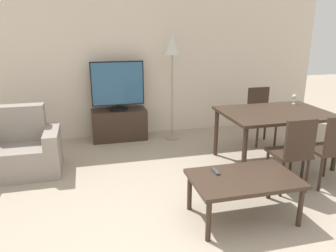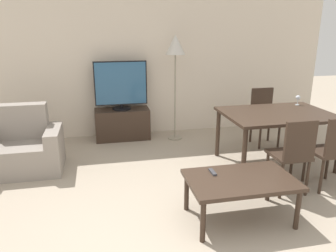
{
  "view_description": "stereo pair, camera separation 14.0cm",
  "coord_description": "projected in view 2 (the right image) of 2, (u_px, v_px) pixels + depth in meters",
  "views": [
    {
      "loc": [
        -0.66,
        -2.08,
        1.87
      ],
      "look_at": [
        0.31,
        1.76,
        0.65
      ],
      "focal_mm": 35.0,
      "sensor_mm": 36.0,
      "label": 1
    },
    {
      "loc": [
        -0.53,
        -2.12,
        1.87
      ],
      "look_at": [
        0.31,
        1.76,
        0.65
      ],
      "focal_mm": 35.0,
      "sensor_mm": 36.0,
      "label": 2
    }
  ],
  "objects": [
    {
      "name": "remote_primary",
      "position": [
        213.0,
        172.0,
        3.29
      ],
      "size": [
        0.04,
        0.15,
        0.02
      ],
      "color": "#38383D",
      "rests_on": "coffee_table"
    },
    {
      "name": "tv_stand",
      "position": [
        122.0,
        124.0,
        5.59
      ],
      "size": [
        0.91,
        0.41,
        0.52
      ],
      "color": "#38281E",
      "rests_on": "ground_plane"
    },
    {
      "name": "wall_back",
      "position": [
        128.0,
        57.0,
        5.55
      ],
      "size": [
        7.18,
        0.06,
        2.7
      ],
      "color": "beige",
      "rests_on": "ground_plane"
    },
    {
      "name": "armchair",
      "position": [
        23.0,
        149.0,
        4.35
      ],
      "size": [
        1.01,
        0.69,
        0.87
      ],
      "color": "gray",
      "rests_on": "ground_plane"
    },
    {
      "name": "dining_chair_near",
      "position": [
        293.0,
        152.0,
        3.67
      ],
      "size": [
        0.4,
        0.4,
        0.9
      ],
      "color": "#38281E",
      "rests_on": "ground_plane"
    },
    {
      "name": "floor_lamp",
      "position": [
        175.0,
        50.0,
        5.22
      ],
      "size": [
        0.32,
        0.32,
        1.74
      ],
      "color": "gray",
      "rests_on": "ground_plane"
    },
    {
      "name": "wine_glass_left",
      "position": [
        298.0,
        98.0,
        4.81
      ],
      "size": [
        0.07,
        0.07,
        0.15
      ],
      "color": "silver",
      "rests_on": "dining_table"
    },
    {
      "name": "dining_chair_near_right",
      "position": [
        333.0,
        149.0,
        3.77
      ],
      "size": [
        0.4,
        0.4,
        0.9
      ],
      "color": "#38281E",
      "rests_on": "ground_plane"
    },
    {
      "name": "coffee_table",
      "position": [
        241.0,
        183.0,
        3.2
      ],
      "size": [
        1.05,
        0.66,
        0.45
      ],
      "color": "#38281E",
      "rests_on": "ground_plane"
    },
    {
      "name": "tv",
      "position": [
        121.0,
        86.0,
        5.39
      ],
      "size": [
        0.86,
        0.3,
        0.8
      ],
      "color": "black",
      "rests_on": "tv_stand"
    },
    {
      "name": "dining_table",
      "position": [
        277.0,
        118.0,
        4.43
      ],
      "size": [
        1.45,
        1.02,
        0.75
      ],
      "color": "#38281E",
      "rests_on": "ground_plane"
    },
    {
      "name": "dining_chair_far",
      "position": [
        264.0,
        113.0,
        5.3
      ],
      "size": [
        0.4,
        0.4,
        0.9
      ],
      "color": "#38281E",
      "rests_on": "ground_plane"
    }
  ]
}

